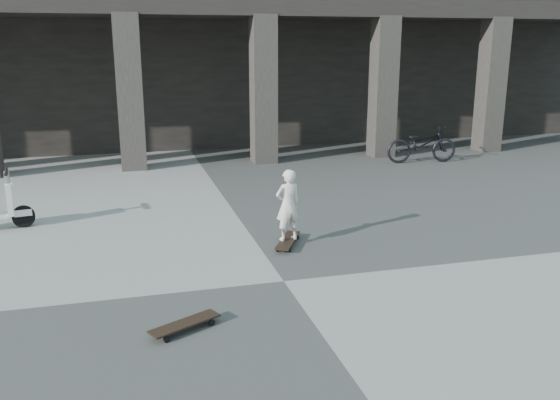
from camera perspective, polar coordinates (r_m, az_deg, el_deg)
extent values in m
plane|color=#454543|center=(8.43, 0.36, -7.82)|extent=(90.00, 90.00, 0.00)
cube|color=black|center=(21.60, -9.94, 13.97)|extent=(28.00, 6.00, 6.00)
cube|color=black|center=(17.25, -8.63, 17.85)|extent=(28.00, 2.80, 0.50)
cube|color=#2F2C27|center=(16.04, -14.28, 9.93)|extent=(0.65, 0.65, 4.00)
cube|color=#2F2C27|center=(16.50, -1.60, 10.50)|extent=(0.65, 0.65, 4.00)
cube|color=#2F2C27|center=(17.69, 9.92, 10.58)|extent=(0.65, 0.65, 4.00)
cube|color=#2F2C27|center=(19.46, 19.66, 10.32)|extent=(0.65, 0.65, 4.00)
cube|color=black|center=(9.85, 0.76, -3.88)|extent=(0.66, 0.97, 0.02)
cube|color=#B2B2B7|center=(10.18, 1.16, -3.50)|extent=(0.21, 0.14, 0.03)
cube|color=#B2B2B7|center=(9.54, 0.34, -4.77)|extent=(0.21, 0.14, 0.03)
cylinder|color=black|center=(10.20, 0.60, -3.51)|extent=(0.06, 0.08, 0.07)
cylinder|color=black|center=(10.16, 1.73, -3.59)|extent=(0.06, 0.08, 0.07)
cylinder|color=black|center=(9.57, -0.26, -4.78)|extent=(0.06, 0.08, 0.07)
cylinder|color=black|center=(9.53, 0.94, -4.87)|extent=(0.06, 0.08, 0.07)
cube|color=black|center=(7.13, -9.15, -11.65)|extent=(0.88, 0.60, 0.02)
cube|color=#B2B2B7|center=(7.30, -7.08, -11.28)|extent=(0.14, 0.20, 0.03)
cube|color=#B2B2B7|center=(7.00, -11.29, -12.65)|extent=(0.14, 0.20, 0.03)
cylinder|color=black|center=(7.38, -7.53, -11.10)|extent=(0.08, 0.06, 0.08)
cylinder|color=black|center=(7.23, -6.61, -11.63)|extent=(0.08, 0.06, 0.08)
cylinder|color=black|center=(7.09, -11.71, -12.44)|extent=(0.08, 0.06, 0.08)
cylinder|color=black|center=(6.93, -10.85, -13.03)|extent=(0.08, 0.06, 0.08)
imported|color=silver|center=(9.67, 0.78, -0.49)|extent=(0.48, 0.36, 1.19)
cylinder|color=black|center=(11.75, -23.45, -1.46)|extent=(0.41, 0.16, 0.40)
cube|color=white|center=(11.67, -24.60, 0.08)|extent=(0.15, 0.35, 0.58)
cube|color=white|center=(11.73, -23.49, -1.09)|extent=(0.32, 0.18, 0.12)
cylinder|color=#B2B2B7|center=(11.59, -24.79, 1.84)|extent=(0.10, 0.10, 0.30)
cylinder|color=black|center=(11.56, -24.86, 2.46)|extent=(0.13, 0.50, 0.06)
sphere|color=white|center=(11.61, -24.43, 1.30)|extent=(0.12, 0.12, 0.12)
imported|color=black|center=(17.10, 13.48, 5.26)|extent=(2.06, 0.92, 1.04)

